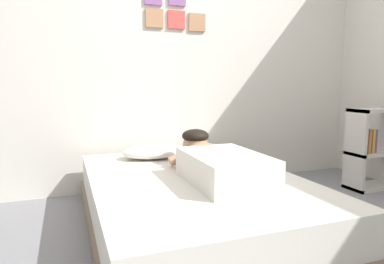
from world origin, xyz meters
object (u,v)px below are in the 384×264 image
coffee_cup (202,159)px  pillow (154,151)px  bed (193,203)px  person_lying (215,161)px  cell_phone (240,188)px  bookshelf (371,148)px

coffee_cup → pillow: bearing=130.6°
bed → pillow: bearing=99.0°
person_lying → coffee_cup: (0.06, 0.38, -0.07)m
person_lying → bed: bearing=150.3°
pillow → cell_phone: bearing=-75.1°
pillow → person_lying: bearing=-72.1°
bed → cell_phone: size_ratio=13.74×
coffee_cup → bookshelf: bookshelf is taller
bed → pillow: (-0.10, 0.63, 0.24)m
coffee_cup → cell_phone: size_ratio=0.89×
person_lying → coffee_cup: person_lying is taller
person_lying → coffee_cup: size_ratio=7.36×
coffee_cup → bookshelf: (1.69, 0.00, -0.02)m
cell_phone → bookshelf: bearing=20.9°
cell_phone → pillow: bearing=104.9°
bookshelf → coffee_cup: bearing=-180.0°
coffee_cup → cell_phone: (-0.02, -0.65, -0.03)m
cell_phone → bookshelf: 1.83m
pillow → cell_phone: (0.26, -0.98, -0.05)m
pillow → person_lying: person_lying is taller
bed → person_lying: bearing=-29.7°
pillow → person_lying: 0.74m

